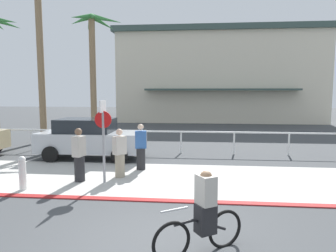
# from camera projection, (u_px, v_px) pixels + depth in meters

# --- Properties ---
(ground_plane) EXTENTS (80.00, 80.00, 0.00)m
(ground_plane) POSITION_uv_depth(u_px,v_px,m) (183.00, 147.00, 15.74)
(ground_plane) COLOR #424447
(sidewalk_strip) EXTENTS (44.00, 4.00, 0.02)m
(sidewalk_strip) POSITION_uv_depth(u_px,v_px,m) (174.00, 179.00, 10.00)
(sidewalk_strip) COLOR beige
(sidewalk_strip) RESTS_ON ground
(curb_paint) EXTENTS (44.00, 0.24, 0.03)m
(curb_paint) POSITION_uv_depth(u_px,v_px,m) (167.00, 201.00, 8.02)
(curb_paint) COLOR maroon
(curb_paint) RESTS_ON ground
(building_backdrop) EXTENTS (19.32, 13.25, 8.59)m
(building_backdrop) POSITION_uv_depth(u_px,v_px,m) (217.00, 77.00, 32.72)
(building_backdrop) COLOR beige
(building_backdrop) RESTS_ON ground
(rail_fence) EXTENTS (19.24, 0.08, 1.04)m
(rail_fence) POSITION_uv_depth(u_px,v_px,m) (181.00, 135.00, 14.16)
(rail_fence) COLOR white
(rail_fence) RESTS_ON ground
(stop_sign_bike_lane) EXTENTS (0.52, 0.56, 2.56)m
(stop_sign_bike_lane) POSITION_uv_depth(u_px,v_px,m) (103.00, 130.00, 9.42)
(stop_sign_bike_lane) COLOR gray
(stop_sign_bike_lane) RESTS_ON ground
(bollard_0) EXTENTS (0.20, 0.20, 1.00)m
(bollard_0) POSITION_uv_depth(u_px,v_px,m) (23.00, 173.00, 8.85)
(bollard_0) COLOR white
(bollard_0) RESTS_ON ground
(palm_tree_1) EXTENTS (3.32, 2.92, 9.30)m
(palm_tree_1) POSITION_uv_depth(u_px,v_px,m) (39.00, 17.00, 16.79)
(palm_tree_1) COLOR #846B4C
(palm_tree_1) RESTS_ON ground
(palm_tree_2) EXTENTS (3.08, 3.01, 7.28)m
(palm_tree_2) POSITION_uv_depth(u_px,v_px,m) (93.00, 50.00, 18.02)
(palm_tree_2) COLOR #846B4C
(palm_tree_2) RESTS_ON ground
(car_silver_1) EXTENTS (4.40, 2.02, 1.69)m
(car_silver_1) POSITION_uv_depth(u_px,v_px,m) (91.00, 138.00, 13.08)
(car_silver_1) COLOR #B2B7BC
(car_silver_1) RESTS_ON ground
(cyclist_black_0) EXTENTS (1.57, 1.02, 1.50)m
(cyclist_black_0) POSITION_uv_depth(u_px,v_px,m) (203.00, 214.00, 5.40)
(cyclist_black_0) COLOR black
(cyclist_black_0) RESTS_ON ground
(pedestrian_0) EXTENTS (0.46, 0.47, 1.62)m
(pedestrian_0) POSITION_uv_depth(u_px,v_px,m) (120.00, 155.00, 10.17)
(pedestrian_0) COLOR gray
(pedestrian_0) RESTS_ON ground
(pedestrian_1) EXTENTS (0.45, 0.38, 1.68)m
(pedestrian_1) POSITION_uv_depth(u_px,v_px,m) (141.00, 149.00, 11.15)
(pedestrian_1) COLOR #232326
(pedestrian_1) RESTS_ON ground
(pedestrian_2) EXTENTS (0.39, 0.45, 1.70)m
(pedestrian_2) POSITION_uv_depth(u_px,v_px,m) (79.00, 157.00, 9.68)
(pedestrian_2) COLOR #232326
(pedestrian_2) RESTS_ON ground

